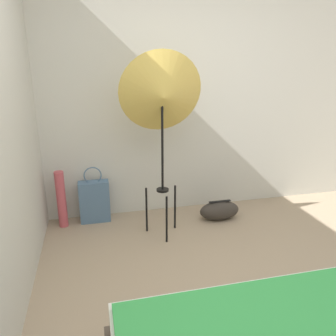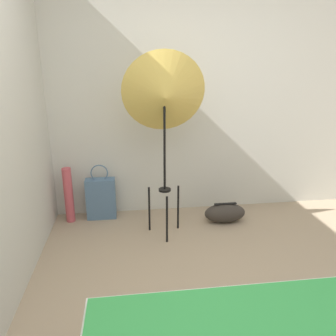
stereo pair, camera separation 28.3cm
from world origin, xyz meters
name	(u,v)px [view 1 (the left image)]	position (x,y,z in m)	size (l,w,h in m)	color
wall_back	(163,94)	(0.00, 2.06, 1.30)	(8.00, 0.05, 2.60)	beige
wall_side_left	(6,112)	(-1.29, 1.00, 1.30)	(0.05, 8.00, 2.60)	beige
photo_umbrella	(162,97)	(-0.14, 1.47, 1.33)	(0.75, 0.36, 1.72)	black
tote_bag	(95,201)	(-0.77, 1.90, 0.23)	(0.31, 0.14, 0.60)	slate
duffel_bag	(219,210)	(0.52, 1.62, 0.10)	(0.43, 0.20, 0.21)	#332D28
paper_roll	(61,199)	(-1.10, 1.86, 0.29)	(0.09, 0.09, 0.59)	#BC4C56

